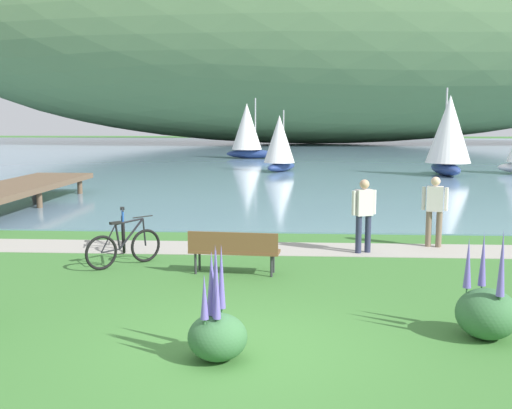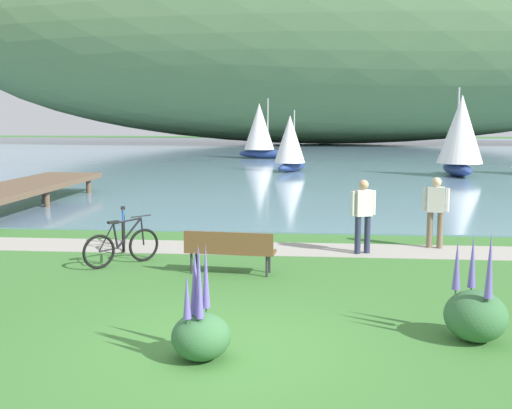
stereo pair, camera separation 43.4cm
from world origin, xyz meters
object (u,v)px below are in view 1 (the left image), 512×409
at_px(bicycle_leaning_near_bench, 123,232).
at_px(sailboat_mid_bay, 449,134).
at_px(sailboat_toward_hillside, 280,143).
at_px(bicycle_beside_path, 124,247).
at_px(park_bench_near_camera, 234,249).
at_px(person_at_shoreline, 435,207).
at_px(sailboat_far_off, 247,130).
at_px(person_on_the_grass, 364,211).

relative_size(bicycle_leaning_near_bench, sailboat_mid_bay, 0.36).
bearing_deg(sailboat_toward_hillside, bicycle_beside_path, -96.97).
bearing_deg(bicycle_leaning_near_bench, sailboat_mid_bay, 57.07).
xyz_separation_m(park_bench_near_camera, person_at_shoreline, (4.56, 2.86, 0.46)).
bearing_deg(sailboat_mid_bay, park_bench_near_camera, -113.95).
bearing_deg(park_bench_near_camera, sailboat_far_off, 93.81).
xyz_separation_m(person_at_shoreline, sailboat_mid_bay, (4.91, 18.47, 1.27)).
bearing_deg(person_on_the_grass, park_bench_near_camera, -143.03).
height_order(bicycle_beside_path, person_on_the_grass, person_on_the_grass).
distance_m(sailboat_mid_bay, sailboat_toward_hillside, 9.29).
bearing_deg(sailboat_toward_hillside, person_at_shoreline, -78.49).
distance_m(person_on_the_grass, sailboat_far_off, 33.34).
xyz_separation_m(bicycle_leaning_near_bench, sailboat_toward_hillside, (3.28, 21.02, 1.31)).
distance_m(bicycle_beside_path, sailboat_mid_bay, 23.98).
xyz_separation_m(bicycle_beside_path, sailboat_toward_hillside, (2.78, 22.72, 1.31)).
xyz_separation_m(bicycle_leaning_near_bench, person_on_the_grass, (5.67, -0.16, 0.58)).
bearing_deg(person_at_shoreline, sailboat_mid_bay, 75.12).
height_order(park_bench_near_camera, person_at_shoreline, person_at_shoreline).
xyz_separation_m(sailboat_toward_hillside, sailboat_far_off, (-2.73, 11.74, 0.50)).
relative_size(park_bench_near_camera, sailboat_toward_hillside, 0.52).
height_order(park_bench_near_camera, bicycle_leaning_near_bench, bicycle_leaning_near_bench).
height_order(bicycle_leaning_near_bench, person_at_shoreline, person_at_shoreline).
distance_m(bicycle_beside_path, person_at_shoreline, 7.33).
bearing_deg(park_bench_near_camera, person_on_the_grass, 36.97).
bearing_deg(person_on_the_grass, bicycle_beside_path, -163.40).
height_order(bicycle_leaning_near_bench, sailboat_far_off, sailboat_far_off).
height_order(park_bench_near_camera, bicycle_beside_path, bicycle_beside_path).
xyz_separation_m(bicycle_beside_path, person_on_the_grass, (5.17, 1.54, 0.58)).
height_order(park_bench_near_camera, sailboat_mid_bay, sailboat_mid_bay).
bearing_deg(sailboat_toward_hillside, bicycle_leaning_near_bench, -98.87).
height_order(bicycle_leaning_near_bench, bicycle_beside_path, same).
height_order(person_at_shoreline, sailboat_toward_hillside, sailboat_toward_hillside).
bearing_deg(sailboat_far_off, park_bench_near_camera, -86.19).
height_order(bicycle_beside_path, sailboat_far_off, sailboat_far_off).
distance_m(park_bench_near_camera, bicycle_leaning_near_bench, 3.66).
bearing_deg(sailboat_far_off, sailboat_toward_hillside, -76.89).
distance_m(bicycle_beside_path, sailboat_far_off, 34.51).
bearing_deg(person_on_the_grass, sailboat_far_off, 98.84).
distance_m(person_at_shoreline, sailboat_mid_bay, 19.16).
distance_m(bicycle_beside_path, sailboat_toward_hillside, 22.93).
height_order(person_on_the_grass, sailboat_toward_hillside, sailboat_toward_hillside).
bearing_deg(bicycle_beside_path, bicycle_leaning_near_bench, 106.46).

